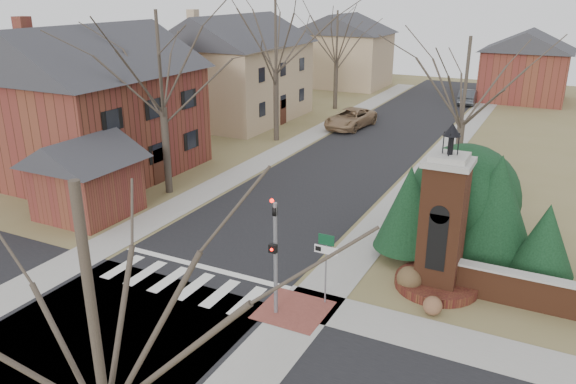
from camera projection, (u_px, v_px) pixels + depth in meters
The scene contains 30 objects.
ground at pixel (169, 292), 21.34m from camera, with size 120.00×120.00×0.00m, color olive.
main_street at pixel (363, 151), 39.79m from camera, with size 8.00×70.00×0.01m, color black.
cross_street at pixel (113, 333), 18.82m from camera, with size 120.00×8.00×0.01m, color black.
crosswalk_zone at pixel (182, 283), 22.00m from camera, with size 8.00×2.20×0.02m, color silver.
stop_bar at pixel (204, 267), 23.26m from camera, with size 8.00×0.35×0.02m, color silver.
sidewalk_right_main at pixel (437, 161), 37.59m from camera, with size 2.00×60.00×0.02m, color gray.
sidewalk_left at pixel (298, 143), 41.99m from camera, with size 2.00×60.00×0.02m, color gray.
curb_apron at pixel (293, 310), 20.14m from camera, with size 2.40×2.40×0.02m, color brown.
traffic_signal_pole at pixel (275, 247), 19.11m from camera, with size 0.28×0.41×4.50m.
sign_post at pixel (326, 255), 19.97m from camera, with size 0.90×0.07×2.75m.
brick_gate_monument at pixel (441, 236), 20.98m from camera, with size 3.20×3.20×6.47m.
brick_garden_wall at pixel (567, 299), 19.60m from camera, with size 7.50×0.50×1.30m.
house_brick_left at pixel (94, 99), 33.63m from camera, with size 9.80×11.80×9.42m.
house_stucco_left at pixel (236, 66), 48.13m from camera, with size 9.80×12.80×9.28m.
garage_left at pixel (85, 173), 27.94m from camera, with size 4.80×4.80×4.29m.
house_distant_left at pixel (342, 49), 65.23m from camera, with size 10.80×8.80×8.53m.
house_distant_right at pixel (526, 64), 56.98m from camera, with size 8.80×8.80×7.30m.
evergreen_near at pixel (409, 207), 23.38m from camera, with size 2.80×2.80×4.10m.
evergreen_mid at pixel (497, 204), 22.89m from camera, with size 3.40×3.40×4.70m.
evergreen_far at pixel (546, 238), 21.44m from camera, with size 2.40×2.40×3.30m.
evergreen_mass at pixel (464, 193), 24.68m from camera, with size 4.80×4.80×4.80m, color black.
bare_tree_0 at pixel (159, 53), 29.21m from camera, with size 8.05×8.05×11.15m.
bare_tree_1 at pixel (276, 31), 40.01m from camera, with size 8.40×8.40×11.64m.
bare_tree_2 at pixel (337, 33), 51.47m from camera, with size 7.35×7.35×10.19m.
bare_tree_3 at pixel (467, 74), 29.30m from camera, with size 7.00×7.00×9.70m.
bare_tree_4 at pixel (88, 286), 9.07m from camera, with size 6.65×6.65×9.21m.
pickup_truck at pixel (350, 118), 46.24m from camera, with size 2.60×5.63×1.56m, color #8D6D4D.
distant_car at pixel (468, 96), 55.92m from camera, with size 1.55×4.45×1.47m, color #373A3F.
dry_shrub_left at pixel (409, 279), 21.35m from camera, with size 0.96×0.96×0.96m, color brown.
dry_shrub_right at pixel (433, 306), 19.80m from camera, with size 0.69×0.69×0.69m, color brown.
Camera 1 is at (12.49, -14.69, 10.90)m, focal length 35.00 mm.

